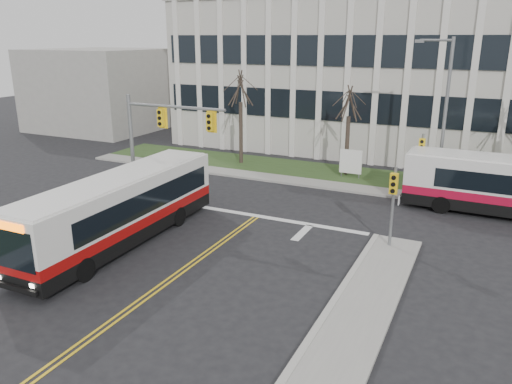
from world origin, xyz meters
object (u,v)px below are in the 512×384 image
(directory_sign, at_px, (351,162))
(bus_main, at_px, (120,211))
(streetlight, at_px, (443,109))
(newspaper_box_red, at_px, (7,228))

(directory_sign, relative_size, bus_main, 0.17)
(streetlight, distance_m, newspaper_box_red, 24.08)
(streetlight, relative_size, bus_main, 0.78)
(directory_sign, distance_m, newspaper_box_red, 20.92)
(streetlight, xyz_separation_m, newspaper_box_red, (-17.53, -15.83, -4.72))
(bus_main, bearing_deg, directory_sign, 65.72)
(streetlight, distance_m, directory_sign, 6.96)
(streetlight, distance_m, bus_main, 18.86)
(directory_sign, xyz_separation_m, bus_main, (-6.66, -15.23, 0.40))
(streetlight, relative_size, directory_sign, 4.60)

